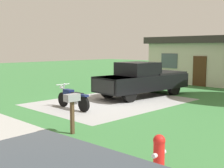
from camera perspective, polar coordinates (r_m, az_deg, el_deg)
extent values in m
plane|color=#3A773D|center=(14.79, 0.04, -3.46)|extent=(80.00, 80.00, 0.00)
cube|color=#9F9F9F|center=(14.79, 0.04, -3.45)|extent=(5.48, 7.53, 0.01)
cylinder|color=black|center=(13.78, -9.36, -2.93)|extent=(0.66, 0.15, 0.66)
cylinder|color=black|center=(12.53, -5.45, -3.86)|extent=(0.66, 0.15, 0.66)
cube|color=silver|center=(13.11, -7.44, -3.00)|extent=(0.57, 0.29, 0.32)
cube|color=#141E51|center=(13.35, -8.33, -1.54)|extent=(0.53, 0.28, 0.24)
cube|color=black|center=(12.83, -6.69, -1.95)|extent=(0.61, 0.31, 0.12)
cube|color=#141E51|center=(12.47, -5.47, -2.19)|extent=(0.49, 0.22, 0.08)
cylinder|color=silver|center=(13.72, -9.39, -1.41)|extent=(0.33, 0.08, 0.77)
cylinder|color=silver|center=(13.68, -9.42, -0.09)|extent=(0.07, 0.70, 0.04)
sphere|color=silver|center=(13.80, -9.68, -0.62)|extent=(0.16, 0.16, 0.16)
cylinder|color=black|center=(14.68, 3.35, -1.89)|extent=(0.37, 0.86, 0.84)
cylinder|color=black|center=(15.89, -0.74, -1.20)|extent=(0.37, 0.86, 0.84)
cylinder|color=black|center=(17.27, 11.77, -0.69)|extent=(0.37, 0.86, 0.84)
cylinder|color=black|center=(18.31, 7.72, -0.17)|extent=(0.37, 0.86, 0.84)
cube|color=black|center=(16.47, 5.91, 0.39)|extent=(2.48, 5.75, 0.80)
cube|color=black|center=(15.16, 1.09, 1.00)|extent=(2.06, 2.06, 0.20)
cube|color=black|center=(16.12, 4.96, 2.93)|extent=(1.96, 2.05, 0.70)
cube|color=#3F4C56|center=(15.57, 2.89, 2.44)|extent=(1.71, 0.31, 0.60)
cube|color=black|center=(17.59, 9.41, 1.57)|extent=(2.10, 2.56, 0.50)
cube|color=black|center=(14.60, -1.65, -0.42)|extent=(1.70, 0.25, 0.64)
cylinder|color=red|center=(6.56, 8.98, -13.91)|extent=(0.24, 0.24, 0.70)
sphere|color=red|center=(6.43, 9.05, -10.67)|extent=(0.26, 0.26, 0.26)
cylinder|color=silver|center=(6.64, 9.72, -12.77)|extent=(0.10, 0.12, 0.10)
cylinder|color=silver|center=(6.42, 8.25, -13.43)|extent=(0.10, 0.12, 0.10)
cube|color=#4C3823|center=(9.37, -7.63, -6.22)|extent=(0.10, 0.10, 1.10)
cube|color=gray|center=(9.26, -7.69, -2.60)|extent=(0.26, 0.48, 0.22)
cube|color=beige|center=(23.88, 19.36, 3.75)|extent=(9.00, 5.00, 3.00)
cube|color=#383333|center=(23.86, 19.53, 7.95)|extent=(9.60, 5.60, 0.50)
cube|color=#4C2D19|center=(21.65, 16.44, 2.38)|extent=(1.00, 0.08, 2.10)
cube|color=#4C5966|center=(22.90, 10.92, 4.40)|extent=(1.40, 0.06, 1.10)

